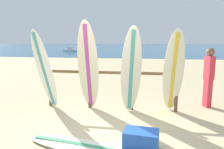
# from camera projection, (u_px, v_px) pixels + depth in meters

# --- Properties ---
(ground_plane) EXTENTS (120.00, 120.00, 0.00)m
(ground_plane) POSITION_uv_depth(u_px,v_px,m) (98.00, 135.00, 4.31)
(ground_plane) COLOR #D3BC8C
(ocean_water) EXTENTS (120.00, 80.00, 0.01)m
(ocean_water) POSITION_uv_depth(u_px,v_px,m) (141.00, 47.00, 60.88)
(ocean_water) COLOR #1E5984
(ocean_water) RESTS_ON ground
(surfboard_rack) EXTENTS (3.69, 0.09, 1.18)m
(surfboard_rack) POSITION_uv_depth(u_px,v_px,m) (110.00, 82.00, 5.86)
(surfboard_rack) COLOR brown
(surfboard_rack) RESTS_ON ground
(surfboard_leaning_far_left) EXTENTS (0.62, 0.89, 2.21)m
(surfboard_leaning_far_left) POSITION_uv_depth(u_px,v_px,m) (45.00, 71.00, 5.62)
(surfboard_leaning_far_left) COLOR white
(surfboard_leaning_far_left) RESTS_ON ground
(surfboard_leaning_left) EXTENTS (0.58, 0.71, 2.42)m
(surfboard_leaning_left) POSITION_uv_depth(u_px,v_px,m) (88.00, 67.00, 5.60)
(surfboard_leaning_left) COLOR beige
(surfboard_leaning_left) RESTS_ON ground
(surfboard_leaning_center_left) EXTENTS (0.66, 0.82, 2.27)m
(surfboard_leaning_center_left) POSITION_uv_depth(u_px,v_px,m) (131.00, 72.00, 5.29)
(surfboard_leaning_center_left) COLOR silver
(surfboard_leaning_center_left) RESTS_ON ground
(surfboard_leaning_center) EXTENTS (0.51, 1.10, 2.20)m
(surfboard_leaning_center) POSITION_uv_depth(u_px,v_px,m) (173.00, 74.00, 5.24)
(surfboard_leaning_center) COLOR silver
(surfboard_leaning_center) RESTS_ON ground
(surfboard_lying_on_sand) EXTENTS (2.42, 0.95, 0.08)m
(surfboard_lying_on_sand) POSITION_uv_depth(u_px,v_px,m) (87.00, 147.00, 3.75)
(surfboard_lying_on_sand) COLOR silver
(surfboard_lying_on_sand) RESTS_ON ground
(beachgoer_standing) EXTENTS (0.26, 0.32, 1.71)m
(beachgoer_standing) POSITION_uv_depth(u_px,v_px,m) (209.00, 75.00, 5.99)
(beachgoer_standing) COLOR #D8333F
(beachgoer_standing) RESTS_ON ground
(small_boat_offshore) EXTENTS (2.83, 1.90, 0.71)m
(small_boat_offshore) POSITION_uv_depth(u_px,v_px,m) (70.00, 50.00, 35.79)
(small_boat_offshore) COLOR silver
(small_boat_offshore) RESTS_ON ocean_water
(cooler_box) EXTENTS (0.64, 0.47, 0.36)m
(cooler_box) POSITION_uv_depth(u_px,v_px,m) (141.00, 140.00, 3.70)
(cooler_box) COLOR blue
(cooler_box) RESTS_ON ground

